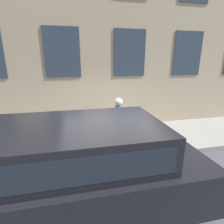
# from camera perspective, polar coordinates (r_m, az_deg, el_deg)

# --- Properties ---
(ground_plane) EXTENTS (80.00, 80.00, 0.00)m
(ground_plane) POSITION_cam_1_polar(r_m,az_deg,el_deg) (5.04, -0.01, -16.50)
(ground_plane) COLOR #47474C
(sidewalk) EXTENTS (2.53, 60.00, 0.15)m
(sidewalk) POSITION_cam_1_polar(r_m,az_deg,el_deg) (6.08, -2.56, -9.56)
(sidewalk) COLOR gray
(sidewalk) RESTS_ON ground_plane
(fire_hydrant) EXTENTS (0.30, 0.42, 0.86)m
(fire_hydrant) POSITION_cam_1_polar(r_m,az_deg,el_deg) (5.22, -2.14, -7.91)
(fire_hydrant) COLOR #2D7260
(fire_hydrant) RESTS_ON sidewalk
(person) EXTENTS (0.37, 0.25, 1.54)m
(person) POSITION_cam_1_polar(r_m,az_deg,el_deg) (5.30, 2.09, -1.89)
(person) COLOR navy
(person) RESTS_ON sidewalk
(parked_truck_charcoal_near) EXTENTS (1.94, 4.67, 1.76)m
(parked_truck_charcoal_near) POSITION_cam_1_polar(r_m,az_deg,el_deg) (3.20, -13.02, -16.65)
(parked_truck_charcoal_near) COLOR black
(parked_truck_charcoal_near) RESTS_ON ground_plane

